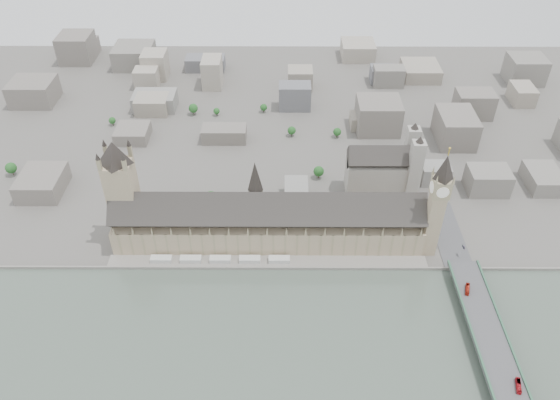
{
  "coord_description": "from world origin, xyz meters",
  "views": [
    {
      "loc": [
        12.08,
        -335.9,
        331.18
      ],
      "look_at": [
        10.47,
        32.63,
        36.8
      ],
      "focal_mm": 35.0,
      "sensor_mm": 36.0,
      "label": 1
    }
  ],
  "objects_px": {
    "elizabeth_tower": "(438,199)",
    "westminster_abbey": "(384,170)",
    "victoria_tower": "(122,187)",
    "red_bus_north": "(467,289)",
    "red_bus_south": "(518,386)",
    "palace_of_westminster": "(268,222)",
    "westminster_bridge": "(487,337)",
    "car_approach": "(464,247)"
  },
  "relations": [
    {
      "from": "car_approach",
      "to": "westminster_bridge",
      "type": "bearing_deg",
      "value": -98.29
    },
    {
      "from": "elizabeth_tower",
      "to": "red_bus_south",
      "type": "distance_m",
      "value": 149.88
    },
    {
      "from": "palace_of_westminster",
      "to": "westminster_abbey",
      "type": "relative_size",
      "value": 3.9
    },
    {
      "from": "elizabeth_tower",
      "to": "red_bus_north",
      "type": "distance_m",
      "value": 74.21
    },
    {
      "from": "westminster_abbey",
      "to": "red_bus_north",
      "type": "bearing_deg",
      "value": -72.0
    },
    {
      "from": "palace_of_westminster",
      "to": "red_bus_north",
      "type": "xyz_separation_m",
      "value": [
        157.02,
        -66.58,
        -10.81
      ]
    },
    {
      "from": "elizabeth_tower",
      "to": "victoria_tower",
      "type": "height_order",
      "value": "elizabeth_tower"
    },
    {
      "from": "elizabeth_tower",
      "to": "red_bus_south",
      "type": "relative_size",
      "value": 9.04
    },
    {
      "from": "elizabeth_tower",
      "to": "victoria_tower",
      "type": "xyz_separation_m",
      "value": [
        -260.0,
        18.0,
        -2.88
      ]
    },
    {
      "from": "westminster_bridge",
      "to": "red_bus_north",
      "type": "distance_m",
      "value": 41.48
    },
    {
      "from": "elizabeth_tower",
      "to": "westminster_abbey",
      "type": "bearing_deg",
      "value": 107.29
    },
    {
      "from": "victoria_tower",
      "to": "car_approach",
      "type": "height_order",
      "value": "victoria_tower"
    },
    {
      "from": "red_bus_north",
      "to": "car_approach",
      "type": "xyz_separation_m",
      "value": [
        9.85,
        48.64,
        -1.0
      ]
    },
    {
      "from": "victoria_tower",
      "to": "westminster_bridge",
      "type": "distance_m",
      "value": 309.91
    },
    {
      "from": "westminster_bridge",
      "to": "westminster_abbey",
      "type": "height_order",
      "value": "westminster_abbey"
    },
    {
      "from": "westminster_abbey",
      "to": "red_bus_south",
      "type": "bearing_deg",
      "value": -75.8
    },
    {
      "from": "palace_of_westminster",
      "to": "victoria_tower",
      "type": "distance_m",
      "value": 126.41
    },
    {
      "from": "palace_of_westminster",
      "to": "elizabeth_tower",
      "type": "height_order",
      "value": "elizabeth_tower"
    },
    {
      "from": "westminster_abbey",
      "to": "red_bus_south",
      "type": "height_order",
      "value": "westminster_abbey"
    },
    {
      "from": "victoria_tower",
      "to": "westminster_abbey",
      "type": "xyz_separation_m",
      "value": [
        232.92,
        69.0,
        -30.12
      ]
    },
    {
      "from": "elizabeth_tower",
      "to": "westminster_abbey",
      "type": "relative_size",
      "value": 1.58
    },
    {
      "from": "elizabeth_tower",
      "to": "westminster_bridge",
      "type": "distance_m",
      "value": 111.81
    },
    {
      "from": "victoria_tower",
      "to": "red_bus_north",
      "type": "height_order",
      "value": "victoria_tower"
    },
    {
      "from": "palace_of_westminster",
      "to": "westminster_abbey",
      "type": "bearing_deg",
      "value": 34.17
    },
    {
      "from": "car_approach",
      "to": "palace_of_westminster",
      "type": "bearing_deg",
      "value": 168.69
    },
    {
      "from": "victoria_tower",
      "to": "car_approach",
      "type": "bearing_deg",
      "value": -4.8
    },
    {
      "from": "red_bus_south",
      "to": "victoria_tower",
      "type": "bearing_deg",
      "value": 164.8
    },
    {
      "from": "palace_of_westminster",
      "to": "westminster_abbey",
      "type": "distance_m",
      "value": 134.09
    },
    {
      "from": "victoria_tower",
      "to": "red_bus_north",
      "type": "xyz_separation_m",
      "value": [
        279.02,
        -72.88,
        -43.31
      ]
    },
    {
      "from": "victoria_tower",
      "to": "car_approach",
      "type": "relative_size",
      "value": 22.31
    },
    {
      "from": "victoria_tower",
      "to": "westminster_bridge",
      "type": "relative_size",
      "value": 0.31
    },
    {
      "from": "westminster_bridge",
      "to": "car_approach",
      "type": "relative_size",
      "value": 72.52
    },
    {
      "from": "palace_of_westminster",
      "to": "red_bus_south",
      "type": "relative_size",
      "value": 22.29
    },
    {
      "from": "westminster_bridge",
      "to": "red_bus_south",
      "type": "relative_size",
      "value": 27.34
    },
    {
      "from": "victoria_tower",
      "to": "red_bus_south",
      "type": "bearing_deg",
      "value": -28.47
    },
    {
      "from": "victoria_tower",
      "to": "westminster_bridge",
      "type": "height_order",
      "value": "victoria_tower"
    },
    {
      "from": "victoria_tower",
      "to": "red_bus_south",
      "type": "distance_m",
      "value": 332.96
    },
    {
      "from": "red_bus_north",
      "to": "red_bus_south",
      "type": "distance_m",
      "value": 85.21
    },
    {
      "from": "palace_of_westminster",
      "to": "elizabeth_tower",
      "type": "relative_size",
      "value": 2.47
    },
    {
      "from": "westminster_bridge",
      "to": "westminster_abbey",
      "type": "relative_size",
      "value": 4.78
    },
    {
      "from": "westminster_bridge",
      "to": "westminster_abbey",
      "type": "distance_m",
      "value": 190.56
    },
    {
      "from": "elizabeth_tower",
      "to": "victoria_tower",
      "type": "bearing_deg",
      "value": 176.04
    }
  ]
}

